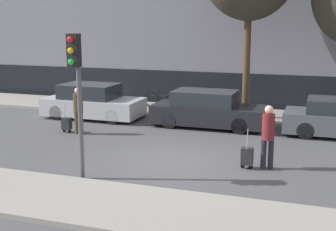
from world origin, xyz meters
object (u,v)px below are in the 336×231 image
at_px(traffic_light, 76,77).
at_px(trolley_left, 67,124).
at_px(parked_bicycle, 162,100).
at_px(pedestrian_right, 268,133).
at_px(trolley_right, 247,156).
at_px(parked_car_1, 208,110).
at_px(pedestrian_left, 78,108).
at_px(parked_car_0, 93,102).

bearing_deg(traffic_light, trolley_left, 124.68).
bearing_deg(traffic_light, parked_bicycle, 97.17).
relative_size(pedestrian_right, trolley_right, 1.57).
xyz_separation_m(parked_car_1, traffic_light, (-1.57, -7.01, 2.00)).
relative_size(parked_car_1, trolley_left, 3.96).
bearing_deg(trolley_left, pedestrian_left, -6.85).
relative_size(parked_car_0, parked_car_1, 0.95).
xyz_separation_m(parked_car_0, trolley_right, (7.28, -4.72, -0.31)).
bearing_deg(parked_bicycle, pedestrian_right, -51.60).
distance_m(parked_car_1, pedestrian_left, 4.88).
distance_m(parked_car_1, parked_bicycle, 3.79).
bearing_deg(traffic_light, trolley_right, 30.92).
xyz_separation_m(parked_car_1, pedestrian_left, (-4.09, -2.66, 0.31)).
bearing_deg(pedestrian_left, pedestrian_right, -8.08).
bearing_deg(trolley_left, parked_bicycle, 70.22).
bearing_deg(trolley_left, parked_car_1, 29.21).
relative_size(parked_car_1, parked_bicycle, 2.43).
distance_m(pedestrian_right, traffic_light, 5.33).
bearing_deg(parked_car_0, trolley_left, -82.79).
bearing_deg(pedestrian_left, parked_bicycle, 82.85).
xyz_separation_m(trolley_left, traffic_light, (3.06, -4.42, 2.32)).
bearing_deg(parked_car_1, pedestrian_right, -57.85).
xyz_separation_m(parked_car_1, trolley_right, (2.31, -4.69, -0.30)).
height_order(parked_car_1, trolley_left, parked_car_1).
height_order(trolley_left, trolley_right, trolley_right).
relative_size(pedestrian_right, parked_bicycle, 1.00).
xyz_separation_m(pedestrian_left, trolley_right, (6.40, -2.03, -0.60)).
bearing_deg(pedestrian_left, parked_car_0, 114.99).
relative_size(traffic_light, parked_bicycle, 2.10).
height_order(parked_car_1, parked_bicycle, parked_car_1).
distance_m(parked_car_1, pedestrian_right, 5.34).
relative_size(parked_car_1, pedestrian_left, 2.54).
bearing_deg(pedestrian_left, parked_car_1, 39.94).
height_order(parked_car_0, pedestrian_right, pedestrian_right).
distance_m(pedestrian_left, trolley_right, 6.74).
bearing_deg(trolley_right, pedestrian_right, 18.58).
xyz_separation_m(trolley_left, parked_bicycle, (1.86, 5.16, 0.16)).
distance_m(trolley_left, traffic_light, 5.86).
xyz_separation_m(parked_car_1, pedestrian_right, (2.84, -4.51, 0.36)).
height_order(parked_car_0, trolley_right, parked_car_0).
bearing_deg(trolley_left, trolley_right, -16.79).
relative_size(parked_car_0, parked_bicycle, 2.31).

